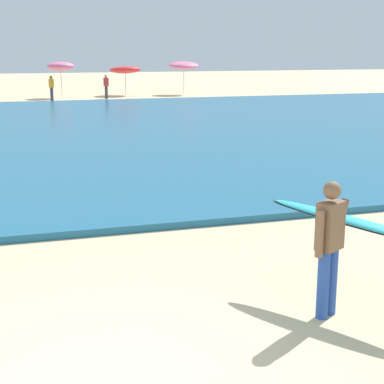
# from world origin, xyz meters

# --- Properties ---
(ground_plane) EXTENTS (160.00, 160.00, 0.00)m
(ground_plane) POSITION_xyz_m (0.00, 0.00, 0.00)
(ground_plane) COLOR beige
(sea) EXTENTS (120.00, 28.00, 0.14)m
(sea) POSITION_xyz_m (0.00, 18.85, 0.07)
(sea) COLOR #1E6084
(sea) RESTS_ON ground
(surfer_with_board) EXTENTS (1.50, 2.31, 1.73)m
(surfer_with_board) POSITION_xyz_m (3.14, 0.85, 1.03)
(surfer_with_board) COLOR #284CA3
(surfer_with_board) RESTS_ON ground
(beach_umbrella_3) EXTENTS (1.80, 1.82, 2.41)m
(beach_umbrella_3) POSITION_xyz_m (2.84, 36.79, 2.09)
(beach_umbrella_3) COLOR beige
(beach_umbrella_3) RESTS_ON ground
(beach_umbrella_4) EXTENTS (2.22, 2.26, 2.12)m
(beach_umbrella_4) POSITION_xyz_m (7.42, 37.77, 1.78)
(beach_umbrella_4) COLOR beige
(beach_umbrella_4) RESTS_ON ground
(beach_umbrella_5) EXTENTS (2.16, 2.20, 2.41)m
(beach_umbrella_5) POSITION_xyz_m (11.65, 37.42, 2.07)
(beach_umbrella_5) COLOR beige
(beach_umbrella_5) RESTS_ON ground
(beachgoer_near_row_left) EXTENTS (0.32, 0.20, 1.58)m
(beachgoer_near_row_left) POSITION_xyz_m (2.01, 34.52, 0.84)
(beachgoer_near_row_left) COLOR #383842
(beachgoer_near_row_left) RESTS_ON ground
(beachgoer_near_row_mid) EXTENTS (0.32, 0.20, 1.58)m
(beachgoer_near_row_mid) POSITION_xyz_m (5.60, 35.02, 0.84)
(beachgoer_near_row_mid) COLOR #383842
(beachgoer_near_row_mid) RESTS_ON ground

